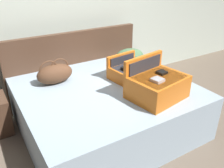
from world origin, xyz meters
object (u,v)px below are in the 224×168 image
object	(u,v)px
bed	(106,108)
hard_case_large	(157,85)
hard_case_medium	(128,70)
pillow_near_headboard	(130,56)
duffel_bag	(55,73)

from	to	relation	value
bed	hard_case_large	size ratio (longest dim) A/B	3.05
bed	hard_case_medium	size ratio (longest dim) A/B	3.99
pillow_near_headboard	bed	bearing A→B (deg)	-143.83
hard_case_medium	pillow_near_headboard	distance (m)	0.49
hard_case_large	hard_case_medium	size ratio (longest dim) A/B	1.31
bed	duffel_bag	xyz separation A→B (m)	(-0.46, 0.43, 0.40)
bed	duffel_bag	distance (m)	0.75
hard_case_large	hard_case_medium	bearing A→B (deg)	78.08
bed	hard_case_large	bearing A→B (deg)	-53.48
pillow_near_headboard	hard_case_medium	bearing A→B (deg)	-127.11
hard_case_large	pillow_near_headboard	world-z (taller)	hard_case_large
bed	hard_case_large	distance (m)	0.73
hard_case_large	pillow_near_headboard	size ratio (longest dim) A/B	1.50
hard_case_large	pillow_near_headboard	xyz separation A→B (m)	(0.32, 0.96, -0.04)
hard_case_medium	bed	bearing A→B (deg)	-173.46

